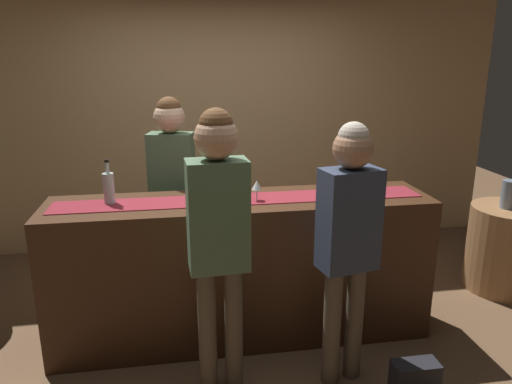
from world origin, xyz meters
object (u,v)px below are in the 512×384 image
(wine_bottle_amber, at_px, (345,177))
(customer_browsing, at_px, (218,225))
(vase_on_side_table, at_px, (509,194))
(handbag, at_px, (415,379))
(wine_bottle_clear, at_px, (109,187))
(customer_sipping, at_px, (348,230))
(wine_glass_near_customer, at_px, (257,186))
(bartender, at_px, (172,180))
(round_side_table, at_px, (508,248))
(wine_glass_mid_counter, at_px, (219,188))

(wine_bottle_amber, height_order, customer_browsing, customer_browsing)
(customer_browsing, height_order, vase_on_side_table, customer_browsing)
(wine_bottle_amber, bearing_deg, vase_on_side_table, 10.37)
(vase_on_side_table, distance_m, handbag, 1.99)
(wine_bottle_clear, distance_m, handbag, 2.28)
(customer_sipping, bearing_deg, wine_bottle_clear, 143.41)
(wine_glass_near_customer, distance_m, bartender, 0.85)
(wine_bottle_amber, relative_size, handbag, 1.08)
(round_side_table, bearing_deg, vase_on_side_table, 169.50)
(wine_bottle_clear, height_order, round_side_table, wine_bottle_clear)
(wine_bottle_clear, relative_size, customer_sipping, 0.18)
(bartender, xyz_separation_m, customer_browsing, (0.26, -1.17, 0.03))
(wine_bottle_clear, distance_m, vase_on_side_table, 3.24)
(customer_sipping, height_order, handbag, customer_sipping)
(customer_sipping, xyz_separation_m, round_side_table, (1.83, 0.97, -0.64))
(customer_sipping, bearing_deg, bartender, 118.86)
(customer_browsing, bearing_deg, wine_bottle_clear, 132.67)
(round_side_table, bearing_deg, handbag, -140.38)
(wine_glass_near_customer, xyz_separation_m, customer_browsing, (-0.31, -0.55, -0.06))
(wine_bottle_clear, distance_m, round_side_table, 3.37)
(bartender, height_order, handbag, bartender)
(customer_sipping, height_order, vase_on_side_table, customer_sipping)
(wine_bottle_amber, xyz_separation_m, customer_sipping, (-0.22, -0.69, -0.14))
(round_side_table, bearing_deg, wine_bottle_amber, -170.34)
(wine_bottle_clear, xyz_separation_m, bartender, (0.41, 0.53, -0.10))
(wine_bottle_clear, height_order, customer_sipping, customer_sipping)
(bartender, bearing_deg, wine_bottle_amber, 170.97)
(customer_browsing, xyz_separation_m, vase_on_side_table, (2.54, 0.95, -0.22))
(handbag, bearing_deg, wine_bottle_clear, 153.70)
(round_side_table, xyz_separation_m, vase_on_side_table, (-0.06, 0.01, 0.49))
(wine_bottle_clear, relative_size, customer_browsing, 0.17)
(wine_bottle_amber, bearing_deg, round_side_table, 9.66)
(wine_bottle_clear, height_order, wine_glass_mid_counter, wine_bottle_clear)
(wine_bottle_amber, bearing_deg, bartender, 157.74)
(wine_glass_near_customer, height_order, round_side_table, wine_glass_near_customer)
(wine_glass_mid_counter, bearing_deg, vase_on_side_table, 9.28)
(bartender, height_order, customer_sipping, bartender)
(wine_bottle_amber, height_order, bartender, bartender)
(wine_bottle_clear, distance_m, bartender, 0.68)
(wine_bottle_clear, xyz_separation_m, handbag, (1.82, -0.90, -1.04))
(wine_glass_mid_counter, distance_m, customer_browsing, 0.55)
(round_side_table, bearing_deg, wine_bottle_clear, -174.76)
(wine_glass_near_customer, height_order, handbag, wine_glass_near_customer)
(wine_bottle_amber, height_order, wine_glass_mid_counter, wine_bottle_amber)
(round_side_table, relative_size, handbag, 2.64)
(wine_glass_mid_counter, height_order, bartender, bartender)
(wine_glass_mid_counter, xyz_separation_m, customer_sipping, (0.71, -0.57, -0.13))
(wine_glass_mid_counter, height_order, vase_on_side_table, wine_glass_mid_counter)
(wine_glass_near_customer, height_order, wine_glass_mid_counter, same)
(wine_glass_mid_counter, relative_size, handbag, 0.51)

